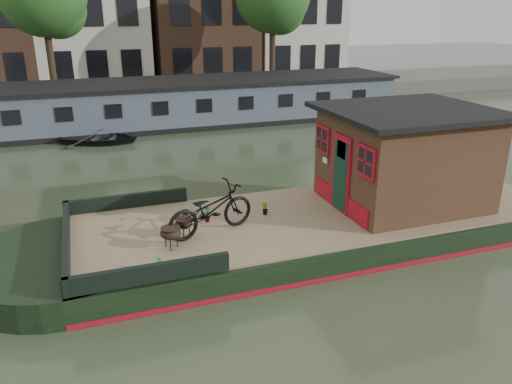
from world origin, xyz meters
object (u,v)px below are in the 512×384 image
object	(u,v)px
brazier_front	(171,238)
brazier_rear	(184,227)
bicycle	(211,210)
potted_plant_a	(207,214)
cabin	(405,156)
dinghy	(99,135)

from	to	relation	value
brazier_front	brazier_rear	xyz separation A→B (m)	(0.37, 0.45, -0.01)
bicycle	brazier_rear	bearing A→B (deg)	73.58
brazier_rear	potted_plant_a	bearing A→B (deg)	42.52
potted_plant_a	brazier_front	world-z (taller)	brazier_front
brazier_front	cabin	bearing A→B (deg)	6.33
brazier_rear	dinghy	bearing A→B (deg)	96.01
cabin	bicycle	size ratio (longest dim) A/B	1.91
potted_plant_a	brazier_rear	distance (m)	0.91
brazier_front	dinghy	xyz separation A→B (m)	(-0.86, 12.12, -0.55)
potted_plant_a	dinghy	bearing A→B (deg)	99.76
bicycle	potted_plant_a	size ratio (longest dim) A/B	5.07
bicycle	potted_plant_a	distance (m)	0.71
bicycle	potted_plant_a	xyz separation A→B (m)	(0.06, 0.61, -0.34)
potted_plant_a	brazier_front	xyz separation A→B (m)	(-1.04, -1.07, 0.02)
cabin	dinghy	distance (m)	13.46
cabin	brazier_rear	world-z (taller)	cabin
brazier_rear	dinghy	distance (m)	11.74
brazier_rear	dinghy	world-z (taller)	brazier_rear
brazier_front	brazier_rear	bearing A→B (deg)	50.96
cabin	potted_plant_a	distance (m)	5.14
cabin	potted_plant_a	size ratio (longest dim) A/B	9.66
cabin	brazier_front	distance (m)	6.17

